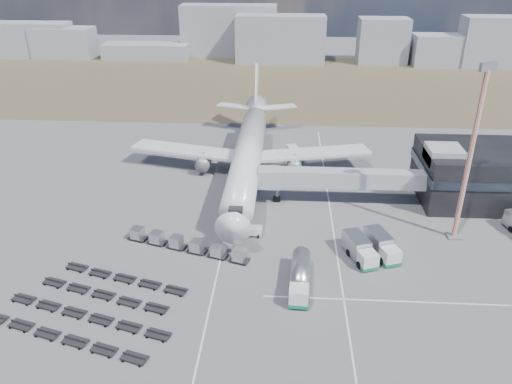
{
  "coord_description": "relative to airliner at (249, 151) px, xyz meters",
  "views": [
    {
      "loc": [
        7.36,
        -62.98,
        43.26
      ],
      "look_at": [
        2.54,
        16.09,
        4.0
      ],
      "focal_mm": 35.0,
      "sensor_mm": 36.0,
      "label": 1
    }
  ],
  "objects": [
    {
      "name": "ground",
      "position": [
        0.0,
        -32.38,
        -5.29
      ],
      "size": [
        420.0,
        420.0,
        0.0
      ],
      "primitive_type": "plane",
      "color": "#565659",
      "rests_on": "ground"
    },
    {
      "name": "grass_strip",
      "position": [
        0.0,
        77.62,
        -5.29
      ],
      "size": [
        420.0,
        90.0,
        0.01
      ],
      "primitive_type": "cube",
      "color": "#49412C",
      "rests_on": "ground"
    },
    {
      "name": "lane_markings",
      "position": [
        9.77,
        -29.38,
        -5.29
      ],
      "size": [
        47.12,
        110.0,
        0.01
      ],
      "color": "silver",
      "rests_on": "ground"
    },
    {
      "name": "terminal",
      "position": [
        47.77,
        -8.41,
        -0.04
      ],
      "size": [
        30.4,
        16.4,
        11.0
      ],
      "color": "black",
      "rests_on": "ground"
    },
    {
      "name": "jet_bridge",
      "position": [
        15.9,
        -11.95,
        -0.24
      ],
      "size": [
        30.3,
        3.8,
        7.05
      ],
      "color": "#939399",
      "rests_on": "ground"
    },
    {
      "name": "airliner",
      "position": [
        0.0,
        0.0,
        0.0
      ],
      "size": [
        51.59,
        64.53,
        17.62
      ],
      "color": "silver",
      "rests_on": "ground"
    },
    {
      "name": "skyline",
      "position": [
        -2.11,
        115.96,
        4.39
      ],
      "size": [
        323.05,
        27.1,
        25.26
      ],
      "color": "gray",
      "rests_on": "ground"
    },
    {
      "name": "fuel_tanker",
      "position": [
        10.04,
        -37.94,
        -3.58
      ],
      "size": [
        3.28,
        10.75,
        3.43
      ],
      "rotation": [
        0.0,
        0.0,
        -0.06
      ],
      "color": "silver",
      "rests_on": "ground"
    },
    {
      "name": "pushback_tug",
      "position": [
        2.38,
        -24.38,
        -4.55
      ],
      "size": [
        3.39,
        2.05,
        1.48
      ],
      "primitive_type": "cube",
      "rotation": [
        0.0,
        0.0,
        -0.06
      ],
      "color": "silver",
      "rests_on": "ground"
    },
    {
      "name": "catering_truck",
      "position": [
        9.6,
        8.72,
        -3.97
      ],
      "size": [
        3.96,
        6.07,
        2.59
      ],
      "rotation": [
        0.0,
        0.0,
        0.32
      ],
      "color": "silver",
      "rests_on": "ground"
    },
    {
      "name": "service_trucks_near",
      "position": [
        21.04,
        -29.64,
        -3.62
      ],
      "size": [
        8.6,
        9.37,
        3.08
      ],
      "rotation": [
        0.0,
        0.0,
        0.35
      ],
      "color": "silver",
      "rests_on": "ground"
    },
    {
      "name": "uld_row",
      "position": [
        -7.6,
        -29.61,
        -4.16
      ],
      "size": [
        20.48,
        7.94,
        1.9
      ],
      "rotation": [
        0.0,
        0.0,
        -0.3
      ],
      "color": "black",
      "rests_on": "ground"
    },
    {
      "name": "baggage_dollies",
      "position": [
        -17.56,
        -44.29,
        -4.92
      ],
      "size": [
        25.77,
        20.2,
        0.74
      ],
      "rotation": [
        0.0,
        0.0,
        -0.28
      ],
      "color": "black",
      "rests_on": "ground"
    },
    {
      "name": "floodlight_mast",
      "position": [
        35.7,
        -22.95,
        9.05
      ],
      "size": [
        2.72,
        2.21,
        28.61
      ],
      "rotation": [
        0.0,
        0.0,
        0.34
      ],
      "color": "#B43C1C",
      "rests_on": "ground"
    }
  ]
}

